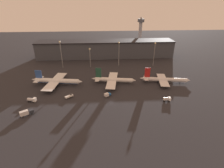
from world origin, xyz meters
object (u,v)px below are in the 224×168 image
object	(u,v)px
service_vehicle_2	(69,96)
control_tower	(140,31)
service_vehicle_0	(107,95)
service_vehicle_4	(26,113)
airplane_1	(113,80)
service_vehicle_3	(167,99)
airplane_0	(57,81)
airplane_2	(164,80)
service_vehicle_1	(32,100)

from	to	relation	value
service_vehicle_2	control_tower	size ratio (longest dim) A/B	0.14
service_vehicle_0	service_vehicle_4	bearing A→B (deg)	163.94
airplane_1	service_vehicle_0	world-z (taller)	airplane_1
service_vehicle_0	service_vehicle_3	xyz separation A→B (m)	(41.70, -9.27, 0.14)
airplane_0	service_vehicle_3	size ratio (longest dim) A/B	8.55
control_tower	service_vehicle_0	bearing A→B (deg)	-111.14
airplane_2	service_vehicle_2	xyz separation A→B (m)	(-77.92, -20.47, -1.74)
airplane_0	service_vehicle_2	world-z (taller)	airplane_0
airplane_2	service_vehicle_3	world-z (taller)	airplane_2
airplane_1	airplane_2	xyz separation A→B (m)	(43.84, -2.23, -0.13)
airplane_2	service_vehicle_1	xyz separation A→B (m)	(-103.07, -24.57, -1.14)
airplane_1	service_vehicle_0	distance (m)	23.69
airplane_2	service_vehicle_4	size ratio (longest dim) A/B	5.44
airplane_0	service_vehicle_4	distance (m)	43.61
airplane_2	service_vehicle_2	world-z (taller)	airplane_2
service_vehicle_0	service_vehicle_3	bearing A→B (deg)	-49.70
service_vehicle_3	airplane_0	bearing A→B (deg)	159.08
service_vehicle_2	airplane_0	bearing A→B (deg)	82.98
service_vehicle_3	airplane_2	bearing A→B (deg)	74.71
service_vehicle_1	service_vehicle_2	distance (m)	25.49
airplane_2	service_vehicle_1	size ratio (longest dim) A/B	6.61
service_vehicle_1	service_vehicle_3	distance (m)	95.01
airplane_0	service_vehicle_1	bearing A→B (deg)	-104.23
airplane_1	control_tower	world-z (taller)	control_tower
service_vehicle_1	airplane_0	bearing A→B (deg)	80.37
service_vehicle_1	service_vehicle_2	world-z (taller)	service_vehicle_1
airplane_0	control_tower	bearing A→B (deg)	59.10
airplane_2	control_tower	size ratio (longest dim) A/B	0.98
airplane_2	control_tower	world-z (taller)	control_tower
airplane_1	service_vehicle_3	size ratio (longest dim) A/B	7.41
airplane_2	service_vehicle_0	bearing A→B (deg)	-148.36
service_vehicle_0	service_vehicle_4	distance (m)	54.97
service_vehicle_3	service_vehicle_4	size ratio (longest dim) A/B	0.66
service_vehicle_3	service_vehicle_4	bearing A→B (deg)	-173.47
service_vehicle_1	control_tower	size ratio (longest dim) A/B	0.15
airplane_2	service_vehicle_0	size ratio (longest dim) A/B	8.11
service_vehicle_4	control_tower	xyz separation A→B (m)	(102.90, 153.31, 23.48)
airplane_2	service_vehicle_3	bearing A→B (deg)	-96.17
airplane_2	airplane_1	bearing A→B (deg)	-173.72
service_vehicle_3	control_tower	distance (m)	145.07
airplane_2	service_vehicle_1	world-z (taller)	airplane_2
service_vehicle_3	service_vehicle_0	bearing A→B (deg)	167.54
service_vehicle_0	service_vehicle_1	size ratio (longest dim) A/B	0.81
service_vehicle_4	service_vehicle_0	bearing A→B (deg)	-11.16
service_vehicle_0	service_vehicle_4	xyz separation A→B (m)	(-51.28, -19.80, 0.36)
airplane_0	airplane_1	xyz separation A→B (m)	(47.69, 0.15, -0.42)
service_vehicle_1	service_vehicle_3	world-z (taller)	service_vehicle_1
airplane_1	service_vehicle_3	world-z (taller)	airplane_1
service_vehicle_1	service_vehicle_4	distance (m)	15.97
service_vehicle_0	airplane_1	bearing A→B (deg)	37.96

